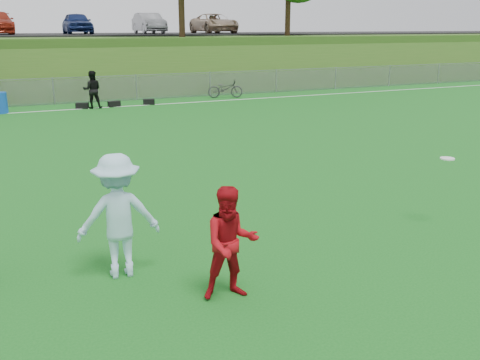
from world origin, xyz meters
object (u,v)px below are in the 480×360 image
frisbee (447,159)px  recycling_bin (0,103)px  player_red_center (231,243)px  bicycle (225,89)px  player_blue (118,216)px

frisbee → recycling_bin: size_ratio=0.29×
player_red_center → frisbee: (4.76, 0.97, 0.48)m
player_red_center → bicycle: player_red_center is taller
recycling_bin → player_blue: bearing=-85.5°
player_red_center → bicycle: size_ratio=0.88×
player_red_center → recycling_bin: bearing=108.0°
player_blue → frisbee: player_blue is taller
recycling_bin → bicycle: 10.90m
frisbee → recycling_bin: bearing=112.3°
bicycle → recycling_bin: bearing=111.0°
player_blue → recycling_bin: (-1.40, 17.72, -0.49)m
player_blue → recycling_bin: 17.78m
player_blue → bicycle: (9.47, 18.56, -0.46)m
bicycle → frisbee: bearing=-173.8°
recycling_bin → bicycle: size_ratio=0.49×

